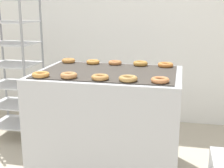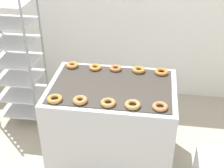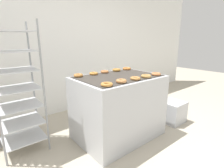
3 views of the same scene
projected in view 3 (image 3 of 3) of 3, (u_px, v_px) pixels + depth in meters
The scene contains 15 objects.
ground_plane at pixel (154, 157), 2.21m from camera, with size 14.00×14.00×0.00m, color #B2A893.
wall_back at pixel (70, 42), 3.45m from camera, with size 8.00×0.05×2.80m.
fryer_machine at pixel (118, 107), 2.60m from camera, with size 1.23×0.86×0.94m.
baking_rack_cart at pixel (17, 89), 2.17m from camera, with size 0.53×0.48×1.67m.
glaze_bin at pixel (172, 112), 3.12m from camera, with size 0.38×0.37×0.38m.
donut_near_leftmost at pixel (107, 84), 1.96m from camera, with size 0.14×0.14×0.04m, color #BA7B36.
donut_near_left at pixel (121, 81), 2.10m from camera, with size 0.13×0.13×0.04m, color #B07542.
donut_near_center at pixel (135, 78), 2.26m from camera, with size 0.13×0.13×0.04m, color #B1793E.
donut_near_right at pixel (146, 76), 2.39m from camera, with size 0.14×0.14×0.04m, color #A87D42.
donut_near_rightmost at pixel (156, 74), 2.54m from camera, with size 0.13×0.13×0.04m, color #BB7241.
donut_far_leftmost at pixel (78, 75), 2.43m from camera, with size 0.13×0.13×0.04m, color #B47537.
donut_far_left at pixel (94, 73), 2.58m from camera, with size 0.13×0.13×0.04m, color #BE7E35.
donut_far_center at pixel (105, 72), 2.72m from camera, with size 0.13×0.13×0.04m, color #AE6C3B.
donut_far_right at pixel (117, 70), 2.86m from camera, with size 0.14×0.14×0.04m, color #A97632.
donut_far_rightmost at pixel (127, 69), 3.00m from camera, with size 0.14×0.14×0.04m, color #BD6F30.
Camera 3 is at (-1.63, -1.14, 1.45)m, focal length 28.00 mm.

